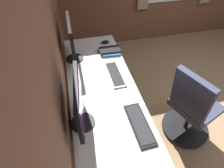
{
  "coord_description": "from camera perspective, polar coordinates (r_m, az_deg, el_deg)",
  "views": [
    {
      "loc": [
        -1.1,
        1.88,
        2.0
      ],
      "look_at": [
        -0.05,
        1.63,
        0.95
      ],
      "focal_mm": 28.99,
      "sensor_mm": 36.0,
      "label": 1
    }
  ],
  "objects": [
    {
      "name": "wall_back",
      "position": [
        1.32,
        -20.22,
        9.09
      ],
      "size": [
        4.79,
        0.1,
        2.6
      ],
      "primitive_type": "cube",
      "color": "brown",
      "rests_on": "ground"
    },
    {
      "name": "desk",
      "position": [
        1.71,
        -1.64,
        -7.05
      ],
      "size": [
        2.36,
        0.67,
        0.73
      ],
      "color": "white",
      "rests_on": "ground"
    },
    {
      "name": "drawer_pedestal",
      "position": [
        1.93,
        -1.75,
        -14.86
      ],
      "size": [
        0.4,
        0.51,
        0.69
      ],
      "color": "white",
      "rests_on": "ground"
    },
    {
      "name": "monitor_primary",
      "position": [
        2.05,
        -12.65,
        13.76
      ],
      "size": [
        0.52,
        0.2,
        0.47
      ],
      "color": "black",
      "rests_on": "desk"
    },
    {
      "name": "monitor_secondary",
      "position": [
        1.34,
        -10.25,
        -5.81
      ],
      "size": [
        0.5,
        0.2,
        0.45
      ],
      "color": "black",
      "rests_on": "desk"
    },
    {
      "name": "keyboard_main",
      "position": [
        1.92,
        0.88,
        3.17
      ],
      "size": [
        0.42,
        0.15,
        0.02
      ],
      "color": "silver",
      "rests_on": "desk"
    },
    {
      "name": "keyboard_spare",
      "position": [
        1.53,
        8.64,
        -12.39
      ],
      "size": [
        0.42,
        0.15,
        0.02
      ],
      "color": "black",
      "rests_on": "desk"
    },
    {
      "name": "mouse_main",
      "position": [
        2.43,
        -2.15,
        13.09
      ],
      "size": [
        0.06,
        0.1,
        0.03
      ],
      "primitive_type": "ellipsoid",
      "color": "black",
      "rests_on": "desk"
    },
    {
      "name": "book_stack_near",
      "position": [
        2.24,
        -0.54,
        10.34
      ],
      "size": [
        0.19,
        0.26,
        0.05
      ],
      "color": "#38669E",
      "rests_on": "desk"
    },
    {
      "name": "office_chair",
      "position": [
        2.14,
        23.64,
        -7.18
      ],
      "size": [
        0.56,
        0.61,
        0.97
      ],
      "color": "#383D56",
      "rests_on": "ground"
    }
  ]
}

